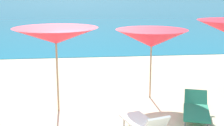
{
  "coord_description": "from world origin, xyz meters",
  "views": [
    {
      "loc": [
        -0.71,
        -6.46,
        3.21
      ],
      "look_at": [
        0.32,
        2.31,
        1.2
      ],
      "focal_mm": 50.71,
      "sensor_mm": 36.0,
      "label": 1
    }
  ],
  "objects_px": {
    "lounge_chair_2": "(144,123)",
    "lounge_chair_4": "(196,108)",
    "umbrella_3": "(56,36)",
    "umbrella_4": "(151,38)"
  },
  "relations": [
    {
      "from": "umbrella_3",
      "to": "lounge_chair_4",
      "type": "bearing_deg",
      "value": -14.88
    },
    {
      "from": "umbrella_3",
      "to": "lounge_chair_4",
      "type": "distance_m",
      "value": 4.1
    },
    {
      "from": "umbrella_3",
      "to": "lounge_chair_4",
      "type": "height_order",
      "value": "umbrella_3"
    },
    {
      "from": "umbrella_4",
      "to": "lounge_chair_2",
      "type": "xyz_separation_m",
      "value": [
        -0.74,
        -2.51,
        -1.56
      ]
    },
    {
      "from": "umbrella_3",
      "to": "umbrella_4",
      "type": "xyz_separation_m",
      "value": [
        2.75,
        0.78,
        -0.23
      ]
    },
    {
      "from": "umbrella_4",
      "to": "lounge_chair_2",
      "type": "distance_m",
      "value": 3.04
    },
    {
      "from": "lounge_chair_2",
      "to": "umbrella_3",
      "type": "bearing_deg",
      "value": -57.33
    },
    {
      "from": "lounge_chair_4",
      "to": "umbrella_4",
      "type": "bearing_deg",
      "value": 134.35
    },
    {
      "from": "lounge_chair_2",
      "to": "lounge_chair_4",
      "type": "height_order",
      "value": "lounge_chair_2"
    },
    {
      "from": "umbrella_4",
      "to": "lounge_chair_4",
      "type": "distance_m",
      "value": 2.48
    }
  ]
}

